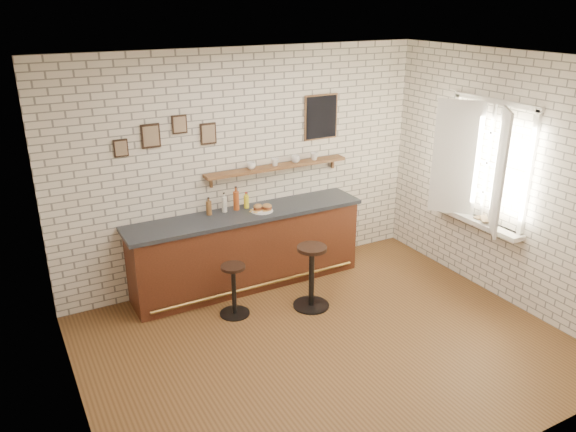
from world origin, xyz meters
name	(u,v)px	position (x,y,z in m)	size (l,w,h in m)	color
ground	(327,346)	(0.00, 0.00, 0.00)	(5.00, 5.00, 0.00)	brown
bar_counter	(247,249)	(-0.15, 1.70, 0.51)	(3.10, 0.65, 1.01)	#552716
sandwich_plate	(262,211)	(0.04, 1.65, 1.02)	(0.28, 0.28, 0.01)	white
ciabatta_sandwich	(263,207)	(0.05, 1.65, 1.06)	(0.26, 0.19, 0.08)	tan
potato_chips	(261,210)	(0.03, 1.65, 1.02)	(0.25, 0.18, 0.00)	#DFB04E
bitters_bottle_brown	(209,208)	(-0.59, 1.85, 1.10)	(0.07, 0.07, 0.23)	brown
bitters_bottle_white	(224,204)	(-0.38, 1.85, 1.11)	(0.07, 0.07, 0.25)	silver
bitters_bottle_amber	(236,200)	(-0.22, 1.85, 1.14)	(0.07, 0.07, 0.31)	#9D4319
condiment_bottle_yellow	(246,201)	(-0.08, 1.85, 1.10)	(0.07, 0.07, 0.21)	yellow
bar_stool_left	(234,288)	(-0.61, 1.08, 0.34)	(0.36, 0.36, 0.64)	black
bar_stool_right	(312,275)	(0.28, 0.81, 0.43)	(0.44, 0.44, 0.80)	black
wall_shelf	(277,167)	(0.40, 1.90, 1.48)	(2.00, 0.18, 0.18)	brown
shelf_cup_a	(251,166)	(0.02, 1.90, 1.55)	(0.12, 0.12, 0.09)	white
shelf_cup_b	(275,162)	(0.36, 1.90, 1.55)	(0.10, 0.10, 0.10)	white
shelf_cup_c	(296,159)	(0.67, 1.90, 1.55)	(0.12, 0.12, 0.10)	white
shelf_cup_d	(314,156)	(0.96, 1.90, 1.55)	(0.10, 0.10, 0.10)	white
back_wall_decor	(262,124)	(0.23, 1.98, 2.05)	(2.96, 0.02, 0.56)	black
window_sill	(476,221)	(2.40, 0.30, 0.90)	(0.20, 1.35, 0.06)	white
casement_window	(481,164)	(2.36, 0.30, 1.65)	(0.40, 1.30, 1.56)	white
book_lower	(481,220)	(2.38, 0.22, 0.94)	(0.17, 0.23, 0.02)	tan
book_upper	(481,219)	(2.38, 0.22, 0.96)	(0.17, 0.24, 0.02)	tan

